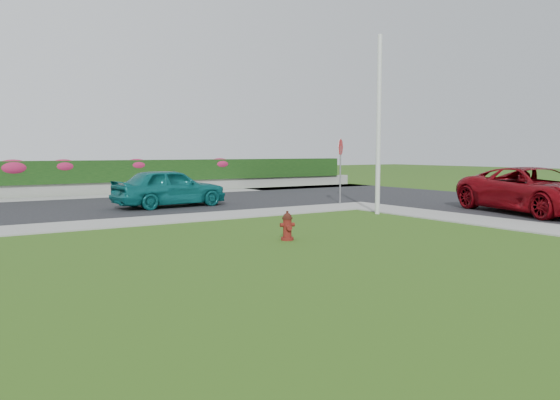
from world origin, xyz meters
TOP-DOWN VIEW (x-y plane):
  - ground at (0.00, 0.00)m, footprint 120.00×120.00m
  - street_right at (12.00, 4.00)m, footprint 8.00×32.00m
  - street_far at (-5.00, 14.00)m, footprint 26.00×8.00m
  - curb_corner at (7.00, 9.00)m, footprint 2.00×2.00m
  - sidewalk_beyond at (-1.00, 19.00)m, footprint 34.00×2.00m
  - retaining_wall at (-1.00, 20.50)m, footprint 34.00×0.40m
  - hedge at (-1.00, 20.60)m, footprint 32.00×0.90m
  - fire_hydrant at (-0.00, 3.66)m, footprint 0.37×0.35m
  - suv_red at (10.02, 3.51)m, footprint 4.01×6.15m
  - sedan_teal at (0.54, 12.49)m, footprint 4.43×2.07m
  - utility_pole at (5.70, 6.58)m, footprint 0.16×0.16m
  - stop_sign at (6.74, 9.85)m, footprint 0.60×0.44m
  - flower_clump_c at (-3.84, 20.50)m, footprint 1.52×0.98m
  - flower_clump_d at (-1.63, 20.50)m, footprint 1.34×0.86m
  - flower_clump_e at (1.96, 20.50)m, footprint 1.27×0.82m
  - flower_clump_f at (6.75, 20.50)m, footprint 1.30×0.83m

SIDE VIEW (x-z plane):
  - ground at x=0.00m, z-range 0.00..0.00m
  - street_right at x=12.00m, z-range 0.00..0.04m
  - street_far at x=-5.00m, z-range 0.00..0.04m
  - curb_corner at x=7.00m, z-range 0.00..0.04m
  - sidewalk_beyond at x=-1.00m, z-range 0.00..0.04m
  - retaining_wall at x=-1.00m, z-range 0.00..0.60m
  - fire_hydrant at x=0.00m, z-range -0.02..0.69m
  - sedan_teal at x=0.54m, z-range 0.04..1.51m
  - suv_red at x=10.02m, z-range 0.04..1.61m
  - hedge at x=-1.00m, z-range 0.60..1.70m
  - flower_clump_c at x=-3.84m, z-range 1.02..1.78m
  - flower_clump_d at x=-1.63m, z-range 1.10..1.77m
  - flower_clump_f at x=6.75m, z-range 1.12..1.77m
  - flower_clump_e at x=1.96m, z-range 1.13..1.77m
  - stop_sign at x=6.74m, z-range 0.66..3.34m
  - utility_pole at x=5.70m, z-range 0.00..6.03m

